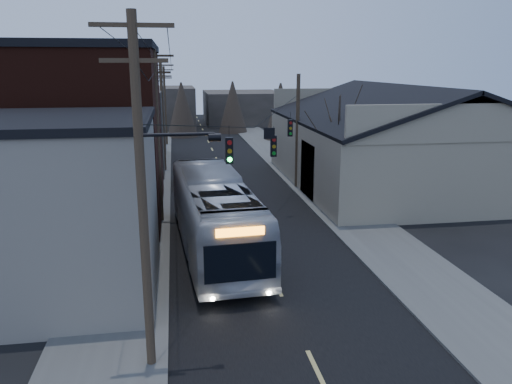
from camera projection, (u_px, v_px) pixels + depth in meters
road_surface at (225, 176)px, 42.13m from camera, size 9.00×110.00×0.02m
sidewalk_left at (146, 178)px, 41.11m from camera, size 4.00×110.00×0.12m
sidewalk_right at (299, 173)px, 43.13m from camera, size 4.00×110.00×0.12m
building_clapboard at (51, 210)px, 19.78m from camera, size 8.00×8.00×7.00m
building_brick at (74, 136)px, 29.78m from camera, size 10.00×12.00×10.00m
building_left_far at (114, 128)px, 45.53m from camera, size 9.00×14.00×7.00m
warehouse at (397, 150)px, 38.71m from camera, size 16.16×20.60×7.73m
building_far_left at (160, 108)px, 73.94m from camera, size 10.00×12.00×6.00m
building_far_right at (243, 107)px, 80.87m from camera, size 12.00×14.00×5.00m
bare_tree at (338, 151)px, 32.69m from camera, size 0.40×0.40×7.20m
utility_lines at (188, 126)px, 34.83m from camera, size 11.24×45.28×10.50m
bus at (215, 214)px, 24.91m from camera, size 4.03×13.74×3.78m
parked_car at (185, 177)px, 38.70m from camera, size 1.42×4.03×1.32m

